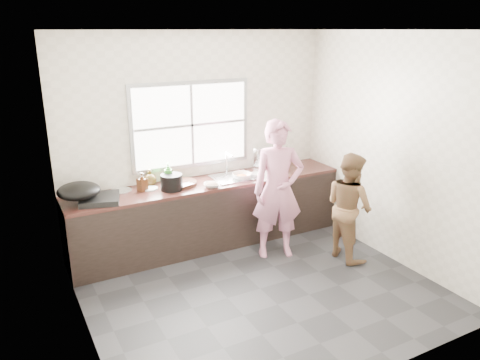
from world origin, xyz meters
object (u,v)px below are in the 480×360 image
bottle_brown_tall (142,182)px  wok (79,191)px  black_pot (172,182)px  dish_rack (270,158)px  woman (278,194)px  person_side (349,206)px  bowl_held (256,175)px  pot_lid_right (121,191)px  bowl_mince (212,185)px  burner (100,199)px  cutting_board (180,183)px  glass_jar (143,183)px  bottle_brown_short (150,178)px  plate_food (150,189)px  bowl_crabs (242,177)px  bottle_green (168,175)px  pot_lid_left (96,197)px

bottle_brown_tall → wok: size_ratio=0.44×
bottle_brown_tall → black_pot: bearing=-22.2°
black_pot → wok: (-1.06, 0.04, 0.05)m
bottle_brown_tall → dish_rack: dish_rack is taller
woman → person_side: (0.73, -0.46, -0.13)m
black_pot → dish_rack: (1.52, 0.20, 0.06)m
black_pot → bowl_held: bearing=-1.6°
dish_rack → pot_lid_right: bearing=154.7°
bowl_mince → wok: (-1.53, 0.18, 0.12)m
woman → burner: 2.08m
wok → person_side: bearing=-20.6°
cutting_board → bowl_mince: bowl_mince is taller
bowl_mince → glass_jar: bearing=148.9°
woman → dish_rack: woman is taller
person_side → bowl_held: 1.27m
person_side → bottle_brown_short: 2.47m
person_side → woman: bearing=59.0°
plate_food → cutting_board: bearing=-2.5°
woman → glass_jar: 1.66m
dish_rack → cutting_board: bearing=158.9°
person_side → dish_rack: (-0.35, 1.26, 0.35)m
woman → bowl_crabs: bearing=127.9°
bottle_brown_tall → wok: 0.75m
cutting_board → bottle_green: bottle_green is taller
plate_food → bottle_brown_tall: bottle_brown_tall is taller
woman → wok: (-2.20, 0.64, 0.21)m
bowl_crabs → pot_lid_right: 1.52m
bottle_brown_tall → pot_lid_right: bottle_brown_tall is taller
burner → pot_lid_left: bearing=91.2°
bowl_crabs → bottle_brown_short: (-1.12, 0.34, 0.06)m
cutting_board → burner: burner is taller
bottle_green → dish_rack: 1.53m
bottle_green → dish_rack: (1.52, 0.10, -0.01)m
pot_lid_left → woman: bearing=-21.1°
bottle_green → bottle_brown_short: (-0.17, 0.20, -0.07)m
person_side → plate_food: (-2.09, 1.20, 0.20)m
cutting_board → person_side: bearing=-34.8°
cutting_board → plate_food: 0.39m
black_pot → pot_lid_left: bearing=168.8°
wok → cutting_board: bearing=4.0°
person_side → black_pot: bearing=61.5°
black_pot → plate_food: (-0.23, 0.14, -0.09)m
bowl_crabs → glass_jar: (-1.20, 0.34, 0.01)m
cutting_board → bowl_crabs: bearing=-12.0°
cutting_board → dish_rack: 1.37m
plate_food → wok: 0.85m
cutting_board → wok: bearing=-176.0°
bowl_mince → black_pot: black_pot is taller
bottle_green → bottle_brown_short: size_ratio=1.70×
cutting_board → wok: (-1.22, -0.09, 0.13)m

